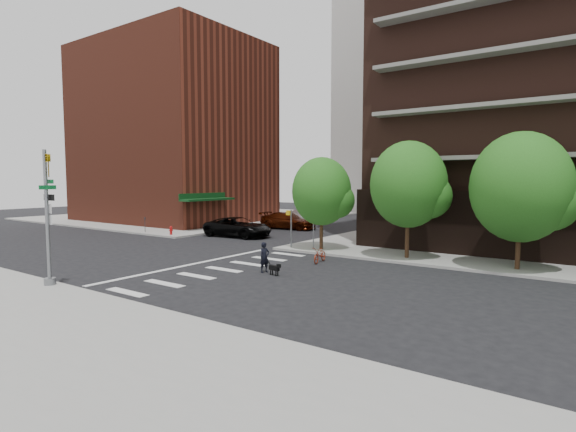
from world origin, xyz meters
The scene contains 18 objects.
ground centered at (0.00, 0.00, 0.00)m, with size 120.00×120.00×0.00m, color black.
sidewalk_nw centered at (-24.50, 23.50, 0.07)m, with size 31.00×33.00×0.15m, color gray.
crosswalk centered at (2.21, 0.00, 0.01)m, with size 3.85×13.00×0.01m.
midrise_nw centered at (-22.00, 18.00, 10.15)m, with size 21.40×15.50×20.00m.
highrise_bg centered at (-5.00, 48.00, 30.00)m, with size 18.00×14.00×60.00m, color beige.
tree_a centered at (4.00, 8.50, 4.04)m, with size 4.00×4.00×5.90m.
tree_b centered at (10.00, 8.50, 4.54)m, with size 4.50×4.50×6.65m.
tree_c centered at (16.00, 8.50, 4.45)m, with size 5.00×5.00×6.80m.
traffic_signal centered at (-0.47, -7.49, 2.70)m, with size 0.90×0.75×6.00m.
pedestrian_signal centered at (2.32, 7.92, 1.85)m, with size 2.18×0.67×2.60m.
fire_hydrant centered at (-10.50, 7.80, 0.55)m, with size 0.24×0.24×0.73m.
parking_meter centered at (-14.00, 7.80, 0.96)m, with size 0.10×0.08×1.32m.
parked_car_black centered at (-5.64, 10.88, 0.83)m, with size 5.97×2.75×1.66m, color black.
parked_car_maroon centered at (-5.61, 18.21, 0.82)m, with size 5.66×2.30×1.64m, color #3B1104.
parked_car_silver centered at (-8.20, 25.81, 0.75)m, with size 4.58×1.60×1.51m, color silver.
scooter centered at (6.18, 4.75, 0.46)m, with size 0.61×1.74×0.91m, color maroon.
dog_walker centered at (5.25, 0.69, 0.80)m, with size 0.38×0.58×1.59m, color black.
dog centered at (6.15, 0.39, 0.39)m, with size 0.75×0.31×0.62m.
Camera 1 is at (19.59, -17.47, 4.84)m, focal length 28.00 mm.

